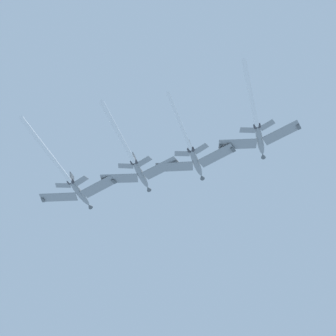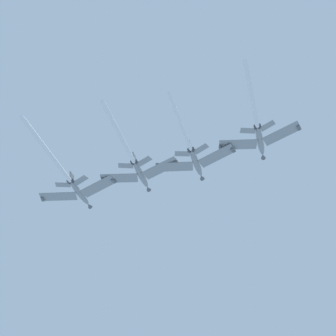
# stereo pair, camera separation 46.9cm
# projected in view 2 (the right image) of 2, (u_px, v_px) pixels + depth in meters

# --- Properties ---
(jet_far_left) EXTENTS (27.23, 27.37, 19.24)m
(jet_far_left) POSITION_uv_depth(u_px,v_px,m) (69.00, 179.00, 135.01)
(jet_far_left) COLOR gray
(jet_inner_left) EXTENTS (25.23, 25.60, 17.63)m
(jet_inner_left) POSITION_uv_depth(u_px,v_px,m) (134.00, 162.00, 133.14)
(jet_inner_left) COLOR gray
(jet_centre) EXTENTS (24.12, 24.15, 16.67)m
(jet_centre) POSITION_uv_depth(u_px,v_px,m) (193.00, 154.00, 133.50)
(jet_centre) COLOR gray
(jet_inner_right) EXTENTS (24.82, 25.07, 17.24)m
(jet_inner_right) POSITION_uv_depth(u_px,v_px,m) (257.00, 127.00, 129.32)
(jet_inner_right) COLOR gray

